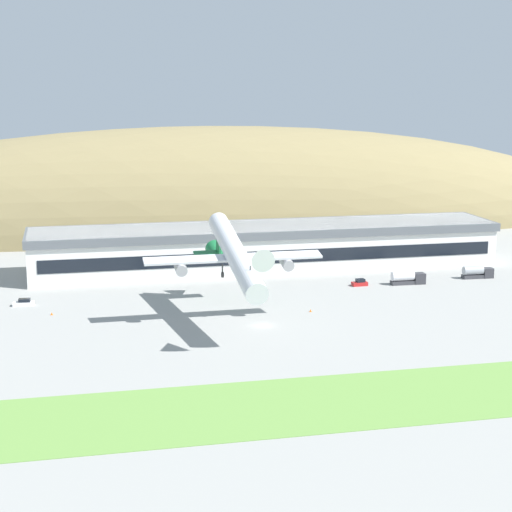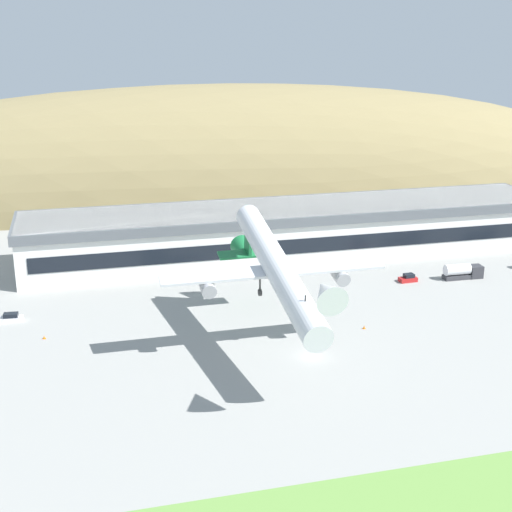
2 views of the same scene
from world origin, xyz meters
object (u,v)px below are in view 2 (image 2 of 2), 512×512
cargo_airplane (276,268)px  traffic_cone_0 (44,337)px  service_car_1 (10,318)px  traffic_cone_1 (364,327)px  service_car_0 (408,278)px  terminal_building (293,227)px  box_truck (463,271)px

cargo_airplane → traffic_cone_0: (-35.84, 13.35, -13.46)m
service_car_1 → traffic_cone_0: (5.92, -8.98, -0.37)m
cargo_airplane → service_car_1: (-41.76, 22.32, -13.09)m
service_car_1 → traffic_cone_1: size_ratio=7.89×
cargo_airplane → service_car_0: (34.84, 24.28, -13.06)m
terminal_building → traffic_cone_1: terminal_building is taller
service_car_0 → traffic_cone_0: size_ratio=6.41×
terminal_building → traffic_cone_0: bearing=-147.6°
box_truck → traffic_cone_1: box_truck is taller
traffic_cone_0 → cargo_airplane: bearing=-20.4°
terminal_building → service_car_1: size_ratio=26.07×
service_car_0 → traffic_cone_1: size_ratio=6.41×
traffic_cone_0 → traffic_cone_1: 53.57m
terminal_building → cargo_airplane: 50.89m
box_truck → traffic_cone_1: bearing=-147.1°
terminal_building → service_car_1: terminal_building is taller
terminal_building → traffic_cone_0: 63.51m
box_truck → traffic_cone_0: 82.87m
service_car_1 → traffic_cone_0: service_car_1 is taller
cargo_airplane → service_car_0: bearing=34.9°
box_truck → terminal_building: bearing=140.4°
cargo_airplane → service_car_1: size_ratio=10.73×
traffic_cone_1 → terminal_building: bearing=89.2°
cargo_airplane → box_truck: (46.43, 23.27, -12.24)m
service_car_1 → box_truck: size_ratio=0.55×
box_truck → traffic_cone_0: box_truck is taller
cargo_airplane → service_car_0: 44.43m
cargo_airplane → terminal_building: bearing=69.6°
cargo_airplane → traffic_cone_0: cargo_airplane is taller
service_car_1 → traffic_cone_1: (58.70, -18.15, -0.37)m
traffic_cone_0 → service_car_0: bearing=8.8°
traffic_cone_1 → service_car_0: bearing=48.3°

